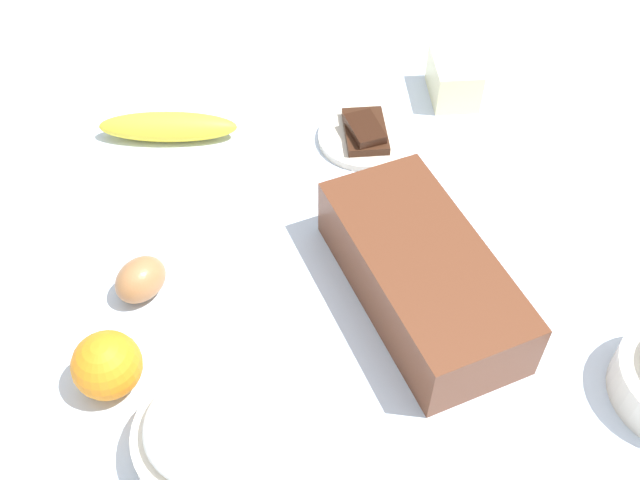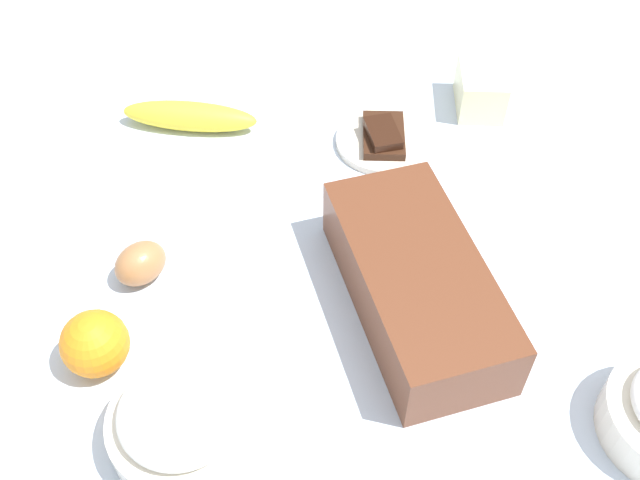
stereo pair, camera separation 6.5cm
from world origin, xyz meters
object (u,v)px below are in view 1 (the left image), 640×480
(butter_block, at_px, (454,79))
(chocolate_plate, at_px, (365,135))
(loaf_pan, at_px, (422,273))
(banana, at_px, (168,127))
(egg_near_butter, at_px, (141,280))
(orange_fruit, at_px, (107,365))
(flour_bowl, at_px, (210,435))

(butter_block, bearing_deg, chocolate_plate, -70.58)
(loaf_pan, height_order, chocolate_plate, loaf_pan)
(banana, distance_m, chocolate_plate, 0.27)
(egg_near_butter, relative_size, chocolate_plate, 0.48)
(banana, xyz_separation_m, butter_block, (0.03, 0.41, 0.01))
(loaf_pan, height_order, orange_fruit, loaf_pan)
(egg_near_butter, height_order, chocolate_plate, egg_near_butter)
(loaf_pan, height_order, egg_near_butter, loaf_pan)
(orange_fruit, xyz_separation_m, egg_near_butter, (-0.11, 0.05, -0.01))
(butter_block, bearing_deg, loaf_pan, -30.24)
(loaf_pan, distance_m, chocolate_plate, 0.27)
(loaf_pan, distance_m, egg_near_butter, 0.32)
(flour_bowl, distance_m, banana, 0.47)
(egg_near_butter, bearing_deg, orange_fruit, -24.08)
(orange_fruit, distance_m, butter_block, 0.63)
(butter_block, height_order, egg_near_butter, butter_block)
(banana, xyz_separation_m, chocolate_plate, (0.09, 0.26, -0.01))
(butter_block, relative_size, chocolate_plate, 0.69)
(egg_near_butter, bearing_deg, chocolate_plate, 117.00)
(butter_block, height_order, chocolate_plate, butter_block)
(flour_bowl, distance_m, orange_fruit, 0.13)
(loaf_pan, relative_size, egg_near_butter, 4.63)
(loaf_pan, bearing_deg, orange_fruit, -94.10)
(loaf_pan, relative_size, chocolate_plate, 2.24)
(butter_block, bearing_deg, egg_near_butter, -65.33)
(orange_fruit, bearing_deg, butter_block, 121.83)
(flour_bowl, xyz_separation_m, orange_fruit, (-0.11, -0.08, 0.00))
(banana, bearing_deg, chocolate_plate, 71.02)
(orange_fruit, relative_size, egg_near_butter, 1.14)
(flour_bowl, distance_m, butter_block, 0.63)
(flour_bowl, height_order, orange_fruit, flour_bowl)
(butter_block, bearing_deg, banana, -94.58)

